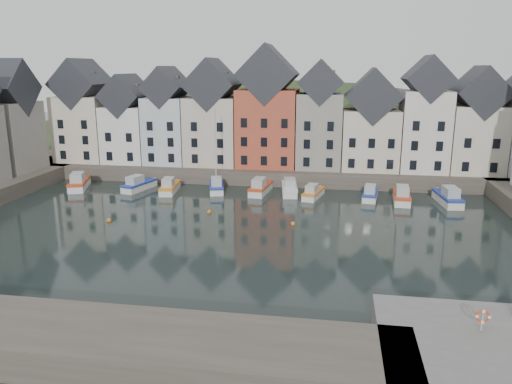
# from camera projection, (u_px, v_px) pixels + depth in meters

# --- Properties ---
(ground) EXTENTS (260.00, 260.00, 0.00)m
(ground) POSITION_uv_depth(u_px,v_px,m) (228.00, 238.00, 49.55)
(ground) COLOR black
(ground) RESTS_ON ground
(far_quay) EXTENTS (90.00, 16.00, 2.00)m
(far_quay) POSITION_uv_depth(u_px,v_px,m) (269.00, 169.00, 78.04)
(far_quay) COLOR #484037
(far_quay) RESTS_ON ground
(hillside) EXTENTS (153.60, 70.40, 64.00)m
(hillside) POSITION_uv_depth(u_px,v_px,m) (285.00, 231.00, 107.54)
(hillside) COLOR #22371B
(hillside) RESTS_ON ground
(far_terrace) EXTENTS (72.37, 8.16, 17.78)m
(far_terrace) POSITION_uv_depth(u_px,v_px,m) (289.00, 120.00, 73.71)
(far_terrace) COLOR beige
(far_terrace) RESTS_ON far_quay
(mooring_buoys) EXTENTS (20.50, 5.50, 0.50)m
(mooring_buoys) POSITION_uv_depth(u_px,v_px,m) (203.00, 219.00, 55.25)
(mooring_buoys) COLOR orange
(mooring_buoys) RESTS_ON ground
(boat_a) EXTENTS (4.20, 7.18, 2.63)m
(boat_a) POSITION_uv_depth(u_px,v_px,m) (79.00, 183.00, 69.36)
(boat_a) COLOR silver
(boat_a) RESTS_ON ground
(boat_b) EXTENTS (3.30, 6.37, 2.34)m
(boat_b) POSITION_uv_depth(u_px,v_px,m) (138.00, 185.00, 68.65)
(boat_b) COLOR silver
(boat_b) RESTS_ON ground
(boat_c) EXTENTS (2.58, 6.21, 2.32)m
(boat_c) POSITION_uv_depth(u_px,v_px,m) (170.00, 187.00, 67.40)
(boat_c) COLOR silver
(boat_c) RESTS_ON ground
(boat_d) EXTENTS (3.29, 6.24, 11.40)m
(boat_d) POSITION_uv_depth(u_px,v_px,m) (216.00, 186.00, 67.82)
(boat_d) COLOR silver
(boat_d) RESTS_ON ground
(boat_e) EXTENTS (2.59, 6.52, 2.44)m
(boat_e) POSITION_uv_depth(u_px,v_px,m) (260.00, 188.00, 66.82)
(boat_e) COLOR silver
(boat_e) RESTS_ON ground
(boat_f) EXTENTS (2.77, 6.54, 2.43)m
(boat_f) POSITION_uv_depth(u_px,v_px,m) (289.00, 188.00, 66.60)
(boat_f) COLOR silver
(boat_f) RESTS_ON ground
(boat_g) EXTENTS (2.87, 5.71, 2.10)m
(boat_g) POSITION_uv_depth(u_px,v_px,m) (313.00, 193.00, 64.50)
(boat_g) COLOR silver
(boat_g) RESTS_ON ground
(boat_h) EXTENTS (2.46, 5.81, 2.16)m
(boat_h) POSITION_uv_depth(u_px,v_px,m) (370.00, 194.00, 63.97)
(boat_h) COLOR silver
(boat_h) RESTS_ON ground
(boat_i) EXTENTS (2.41, 6.51, 2.45)m
(boat_i) POSITION_uv_depth(u_px,v_px,m) (402.00, 196.00, 62.49)
(boat_i) COLOR silver
(boat_i) RESTS_ON ground
(boat_j) EXTENTS (2.80, 6.83, 2.55)m
(boat_j) POSITION_uv_depth(u_px,v_px,m) (448.00, 198.00, 61.62)
(boat_j) COLOR silver
(boat_j) RESTS_ON ground
(life_ring_post) EXTENTS (0.80, 0.17, 1.30)m
(life_ring_post) POSITION_uv_depth(u_px,v_px,m) (483.00, 317.00, 27.93)
(life_ring_post) COLOR gray
(life_ring_post) RESTS_ON near_quay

